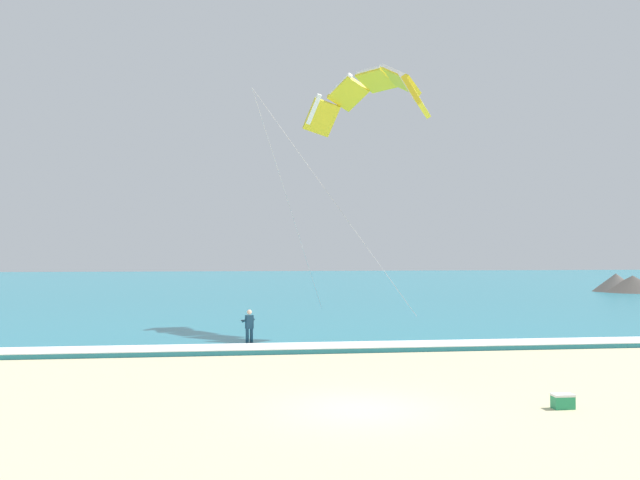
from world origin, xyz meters
The scene contains 8 objects.
ground_plane centered at (0.00, 0.00, 0.00)m, with size 200.00×200.00×0.00m, color beige.
sea centered at (0.00, 70.34, 0.10)m, with size 200.00×120.00×0.20m, color teal.
surf_foam centered at (0.00, 11.34, 0.22)m, with size 200.00×2.07×0.04m, color white.
surfboard centered at (-2.59, 12.75, 0.03)m, with size 0.84×1.47×0.09m.
kitesurfer centered at (-2.60, 12.77, 0.94)m, with size 0.63×0.62×1.69m.
kite_primary centered at (3.80, 16.98, 12.55)m, with size 8.69×7.54×12.66m.
headland_right centered at (36.68, 47.84, 0.98)m, with size 7.01×7.34×2.07m.
cooler_box centered at (5.50, -0.66, 0.20)m, with size 0.58×0.38×0.40m.
Camera 1 is at (-3.59, -18.81, 4.28)m, focal length 39.41 mm.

